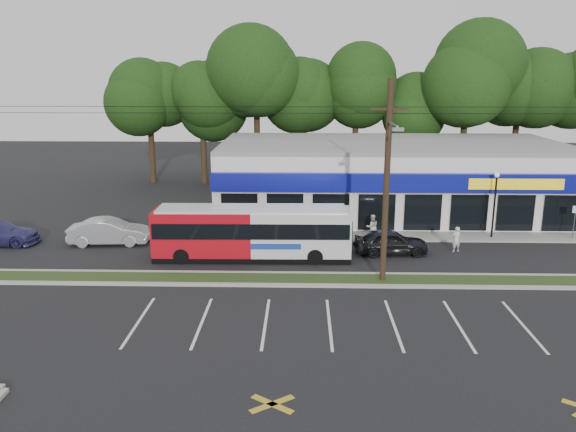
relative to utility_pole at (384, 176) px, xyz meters
The scene contains 15 objects.
ground 6.18m from the utility_pole, 161.89° to the right, with size 120.00×120.00×0.00m, color black.
grass_strip 6.06m from the utility_pole, behind, with size 40.00×1.60×0.12m, color #2C3C18.
curb_south 6.10m from the utility_pole, 164.67° to the right, with size 40.00×0.25×0.14m, color #9E9E93.
curb_north 6.12m from the utility_pole, 161.93° to the left, with size 40.00×0.25×0.14m, color #9E9E93.
sidewalk 9.93m from the utility_pole, 74.97° to the left, with size 32.00×2.20×0.10m, color #9E9E93.
strip_mall 15.47m from the utility_pole, 79.90° to the left, with size 25.00×12.55×5.30m.
utility_pole is the anchor object (origin of this frame).
lamp_post 11.67m from the utility_pole, 43.95° to the left, with size 0.30×0.30×4.25m.
sign_post 15.71m from the utility_pole, 30.15° to the left, with size 0.45×0.10×2.23m.
tree_line 25.28m from the utility_pole, 87.33° to the left, with size 46.76×6.76×11.83m.
metrobus 8.52m from the utility_pole, 151.98° to the left, with size 11.09×2.51×2.98m.
car_dark 6.67m from the utility_pole, 74.61° to the left, with size 1.70×4.23×1.44m, color black.
car_silver 17.51m from the utility_pole, 158.92° to the left, with size 1.68×4.82×1.59m, color #9C9EA4.
pedestrian_a 8.60m from the utility_pole, 44.50° to the left, with size 0.56×0.37×1.53m, color silver.
pedestrian_b 8.89m from the utility_pole, 86.03° to the left, with size 0.77×0.60×1.59m, color beige.
Camera 1 is at (-1.09, -25.81, 10.25)m, focal length 35.00 mm.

